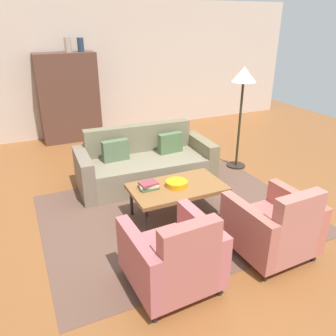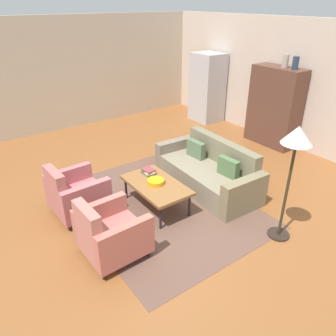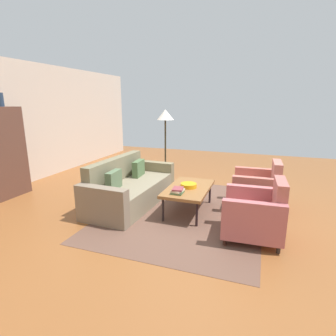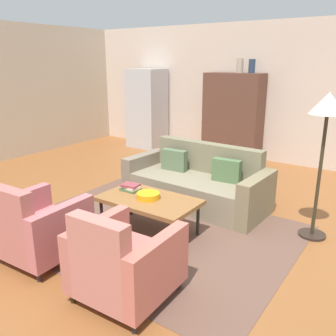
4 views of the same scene
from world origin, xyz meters
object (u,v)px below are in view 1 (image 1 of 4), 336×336
Objects in this scene: vase_tall at (68,45)px; floor_lamp at (243,84)px; couch at (144,164)px; coffee_table at (177,189)px; fruit_bowl at (177,184)px; book_stack at (149,186)px; cabinet at (69,98)px; armchair_left at (175,259)px; armchair_right at (275,229)px; vase_round at (81,45)px.

floor_lamp is at bearing -50.24° from vase_tall.
couch is 2.05m from floor_lamp.
fruit_bowl is (-0.01, -0.00, 0.07)m from coffee_table.
book_stack is 0.89× the size of vase_tall.
armchair_left is at bearing -89.15° from cabinet.
armchair_right is at bearing -62.44° from fruit_bowl.
armchair_right reaches higher than coffee_table.
couch is 8.51× the size of book_stack.
armchair_left is 3.14× the size of fruit_bowl.
coffee_table is 4.28× the size of fruit_bowl.
fruit_bowl is at bearing 60.42° from armchair_left.
armchair_left is 4.97m from cabinet.
floor_lamp reaches higher than book_stack.
vase_tall reaches higher than armchair_right.
floor_lamp is (1.68, -0.14, 1.16)m from couch.
vase_round reaches higher than couch.
fruit_bowl is at bearing -180.00° from coffee_table.
book_stack is at bearing -85.17° from cabinet.
armchair_right is 5.26m from vase_round.
couch is at bearing -82.84° from vase_round.
cabinet is at bearing 102.50° from armchair_right.
book_stack is 3.95m from vase_round.
cabinet is (-0.31, 3.68, 0.41)m from book_stack.
vase_round reaches higher than armchair_left.
armchair_right is at bearing 106.69° from couch.
coffee_table is 0.38m from book_stack.
cabinet is at bearing 100.09° from coffee_table.
book_stack is 3.96m from vase_tall.
book_stack is at bearing -86.71° from vase_tall.
vase_tall is at bearing 98.62° from coffee_table.
couch is at bearing 175.40° from floor_lamp.
vase_tall reaches higher than book_stack.
floor_lamp is at bearing -53.50° from vase_round.
fruit_bowl is at bearing 115.61° from armchair_right.
coffee_table is 4.07m from vase_round.
cabinet reaches higher than armchair_left.
cabinet reaches higher than floor_lamp.
book_stack is 2.45m from floor_lamp.
armchair_left is 3.30× the size of vase_round.
armchair_left is 3.13× the size of vase_tall.
coffee_table is 4.50× the size of vase_round.
couch is at bearing 89.51° from fruit_bowl.
armchair_right is at bearing -75.54° from cabinet.
coffee_table is (-0.00, -1.19, 0.12)m from couch.
armchair_right is 5.13m from cabinet.
cabinet is at bearing 99.99° from fruit_bowl.
floor_lamp reaches higher than fruit_bowl.
couch is at bearing 71.78° from book_stack.
coffee_table is 0.67× the size of cabinet.
fruit_bowl is 4.07m from vase_tall.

